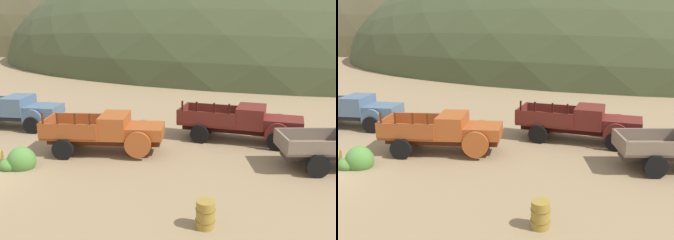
{
  "view_description": "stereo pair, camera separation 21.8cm",
  "coord_description": "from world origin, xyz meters",
  "views": [
    {
      "loc": [
        10.76,
        -11.45,
        6.04
      ],
      "look_at": [
        6.69,
        5.26,
        1.52
      ],
      "focal_mm": 39.63,
      "sensor_mm": 36.0,
      "label": 1
    },
    {
      "loc": [
        10.97,
        -11.4,
        6.04
      ],
      "look_at": [
        6.69,
        5.26,
        1.52
      ],
      "focal_mm": 39.63,
      "sensor_mm": 36.0,
      "label": 2
    }
  ],
  "objects": [
    {
      "name": "truck_oxide_orange",
      "position": [
        4.19,
        4.32,
        1.01
      ],
      "size": [
        5.85,
        3.1,
        2.16
      ],
      "rotation": [
        0.0,
        0.0,
        0.16
      ],
      "color": "#51220D",
      "rests_on": "ground"
    },
    {
      "name": "bush_lone_scrub",
      "position": [
        1.01,
        1.49,
        0.27
      ],
      "size": [
        1.48,
        1.19,
        1.19
      ],
      "color": "#4C8438",
      "rests_on": "ground"
    },
    {
      "name": "oil_drum_by_truck",
      "position": [
        9.47,
        -1.38,
        0.44
      ],
      "size": [
        0.61,
        0.61,
        0.88
      ],
      "color": "olive",
      "rests_on": "ground"
    },
    {
      "name": "truck_chalk_blue",
      "position": [
        -2.97,
        7.14,
        1.0
      ],
      "size": [
        6.33,
        2.86,
        2.16
      ],
      "rotation": [
        0.0,
        0.0,
        0.1
      ],
      "color": "#262D39",
      "rests_on": "ground"
    },
    {
      "name": "hill_far_right",
      "position": [
        14.27,
        55.31,
        0.0
      ],
      "size": [
        94.63,
        68.12,
        36.11
      ],
      "primitive_type": "ellipsoid",
      "color": "#424C2D",
      "rests_on": "ground"
    },
    {
      "name": "truck_oxblood",
      "position": [
        10.43,
        7.6,
        1.0
      ],
      "size": [
        6.42,
        2.75,
        2.16
      ],
      "rotation": [
        0.0,
        0.0,
        -0.08
      ],
      "color": "black",
      "rests_on": "ground"
    },
    {
      "name": "hill_distant",
      "position": [
        -27.57,
        75.59,
        0.0
      ],
      "size": [
        97.68,
        57.53,
        54.91
      ],
      "primitive_type": "ellipsoid",
      "color": "brown",
      "rests_on": "ground"
    }
  ]
}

